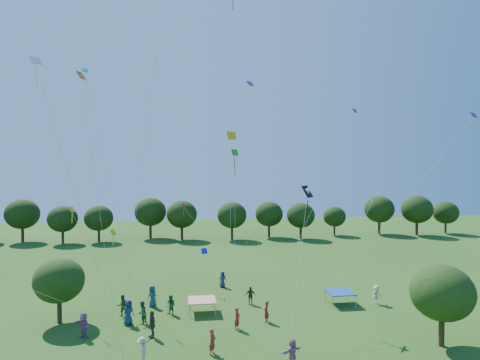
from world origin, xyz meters
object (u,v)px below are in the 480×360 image
(near_tree_east, at_px, (442,293))
(tent_red_stripe, at_px, (202,300))
(red_high_kite, at_px, (233,35))
(pirate_kite, at_px, (307,194))
(tent_blue, at_px, (340,292))
(near_tree_north, at_px, (59,280))

(near_tree_east, distance_m, tent_red_stripe, 17.79)
(tent_red_stripe, distance_m, red_high_kite, 20.54)
(tent_red_stripe, bearing_deg, red_high_kite, -68.50)
(tent_red_stripe, bearing_deg, near_tree_east, -29.09)
(pirate_kite, distance_m, red_high_kite, 13.20)
(tent_blue, xyz_separation_m, pirate_kite, (-3.68, -2.27, 8.68))
(near_tree_east, bearing_deg, tent_blue, 111.03)
(tent_red_stripe, height_order, tent_blue, same)
(near_tree_north, xyz_separation_m, pirate_kite, (19.05, -1.07, 6.48))
(near_tree_east, height_order, red_high_kite, red_high_kite)
(near_tree_north, height_order, tent_red_stripe, near_tree_north)
(tent_blue, bearing_deg, near_tree_east, -68.97)
(tent_blue, bearing_deg, pirate_kite, -148.27)
(near_tree_north, distance_m, near_tree_east, 27.38)
(tent_blue, height_order, pirate_kite, pirate_kite)
(near_tree_north, distance_m, red_high_kite, 22.18)
(near_tree_north, distance_m, tent_blue, 22.87)
(red_high_kite, bearing_deg, near_tree_east, -15.20)
(near_tree_north, bearing_deg, tent_red_stripe, 3.65)
(near_tree_east, distance_m, pirate_kite, 11.64)
(near_tree_east, xyz_separation_m, pirate_kite, (-7.17, 6.80, 6.15))
(near_tree_east, bearing_deg, near_tree_north, 163.29)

